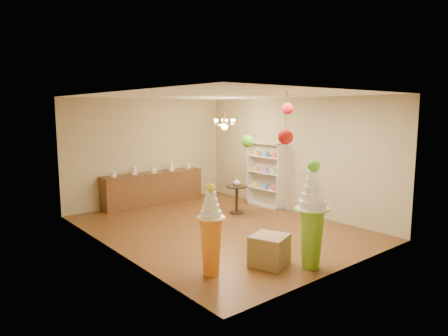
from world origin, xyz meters
TOP-DOWN VIEW (x-y plane):
  - floor at (0.00, 0.00)m, footprint 6.50×6.50m
  - ceiling at (0.00, 0.00)m, footprint 6.50×6.50m
  - wall_back at (0.00, 3.25)m, footprint 5.00×0.04m
  - wall_front at (0.00, -3.25)m, footprint 5.00×0.04m
  - wall_left at (-2.50, 0.00)m, footprint 0.04×6.50m
  - wall_right at (2.50, 0.00)m, footprint 0.04×6.50m
  - pedestal_green at (-0.24, -2.85)m, footprint 0.70×0.70m
  - pedestal_orange at (-1.74, -2.00)m, footprint 0.48×0.48m
  - burlap_riser at (-0.71, -2.32)m, footprint 0.75×0.75m
  - sideboard at (0.00, 2.97)m, footprint 3.04×0.54m
  - shelving_unit at (2.34, 0.80)m, footprint 0.33×1.20m
  - round_table at (1.19, 0.73)m, footprint 0.71×0.71m
  - vase at (1.19, 0.73)m, footprint 0.25×0.25m
  - pom_red_left at (-0.61, -2.55)m, footprint 0.25×0.25m
  - pom_green_mid at (-0.12, -1.11)m, footprint 0.25×0.25m
  - pom_red_right at (0.02, -2.01)m, footprint 0.21×0.21m
  - chandelier at (1.19, 1.22)m, footprint 0.63×0.63m

SIDE VIEW (x-z plane):
  - floor at x=0.00m, z-range 0.00..0.00m
  - burlap_riser at x=-0.71m, z-range 0.00..0.53m
  - round_table at x=1.19m, z-range 0.11..0.84m
  - sideboard at x=0.00m, z-range -0.10..1.06m
  - pedestal_orange at x=-1.74m, z-range -0.15..1.37m
  - pedestal_green at x=-0.24m, z-range -0.16..1.70m
  - vase at x=1.19m, z-range 0.73..0.93m
  - shelving_unit at x=2.34m, z-range 0.00..1.80m
  - wall_back at x=0.00m, z-range 0.00..3.00m
  - wall_front at x=0.00m, z-range 0.00..3.00m
  - wall_left at x=-2.50m, z-range 0.00..3.00m
  - wall_right at x=2.50m, z-range 0.00..3.00m
  - pom_green_mid at x=-0.12m, z-range 1.52..2.59m
  - pom_red_left at x=-0.61m, z-range 1.79..2.68m
  - chandelier at x=1.19m, z-range 1.88..2.73m
  - pom_red_right at x=0.02m, z-range 2.50..2.90m
  - ceiling at x=0.00m, z-range 3.00..3.00m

